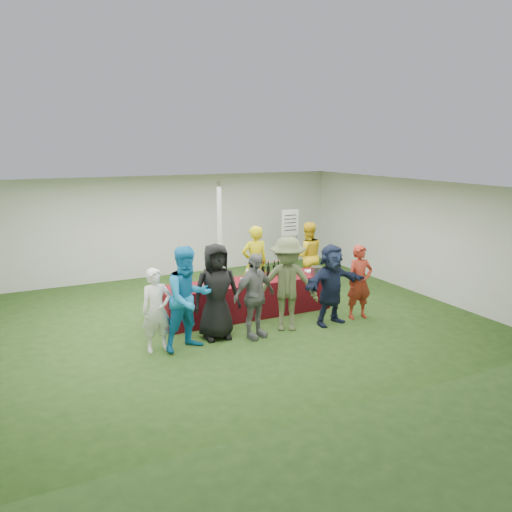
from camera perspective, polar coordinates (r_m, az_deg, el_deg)
name	(u,v)px	position (r m, az deg, el deg)	size (l,w,h in m)	color
ground	(220,320)	(10.25, -4.12, -7.32)	(60.00, 60.00, 0.00)	#284719
tent	(220,243)	(11.15, -4.16, 1.51)	(10.00, 10.00, 10.00)	white
serving_table	(247,298)	(10.40, -0.99, -4.81)	(3.60, 0.80, 0.75)	maroon
wine_bottles	(268,270)	(10.62, 1.43, -1.66)	(0.54, 0.11, 0.32)	black
wine_glasses	(212,283)	(9.71, -5.07, -3.15)	(1.15, 0.14, 0.16)	silver
water_bottle	(247,275)	(10.35, -1.01, -2.14)	(0.07, 0.07, 0.23)	silver
bar_towel	(311,271)	(11.07, 6.34, -1.71)	(0.25, 0.18, 0.03)	white
dump_bucket	(316,271)	(10.81, 6.90, -1.67)	(0.24, 0.24, 0.18)	slate
wine_list_sign	(290,228)	(13.41, 3.91, 3.26)	(0.50, 0.03, 1.80)	slate
staff_pourer	(255,263)	(11.29, -0.15, -0.83)	(0.63, 0.41, 1.73)	#C0BB0F
staff_back	(307,256)	(12.25, 5.88, 0.02)	(0.81, 0.63, 1.66)	yellow
customer_0	(157,310)	(8.72, -11.29, -6.08)	(0.53, 0.35, 1.46)	white
customer_1	(188,298)	(8.66, -7.74, -4.83)	(0.89, 0.69, 1.83)	#147CBD
customer_2	(216,292)	(9.09, -4.56, -4.07)	(0.87, 0.57, 1.78)	black
customer_3	(254,296)	(9.11, -0.19, -4.60)	(0.93, 0.39, 1.59)	slate
customer_4	(287,284)	(9.48, 3.60, -3.24)	(1.17, 0.67, 1.81)	#505935
customer_5	(331,285)	(9.91, 8.59, -3.24)	(1.50, 0.48, 1.62)	#172039
customer_6	(360,282)	(10.36, 11.75, -2.92)	(0.56, 0.37, 1.53)	maroon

